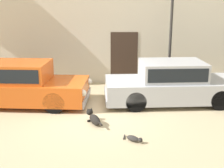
{
  "coord_description": "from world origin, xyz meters",
  "views": [
    {
      "loc": [
        0.45,
        -8.17,
        3.25
      ],
      "look_at": [
        0.51,
        0.2,
        0.9
      ],
      "focal_mm": 46.83,
      "sensor_mm": 36.0,
      "label": 1
    }
  ],
  "objects": [
    {
      "name": "ground_plane",
      "position": [
        0.0,
        0.0,
        0.0
      ],
      "size": [
        80.0,
        80.0,
        0.0
      ],
      "primitive_type": "plane",
      "color": "tan"
    },
    {
      "name": "stray_dog_spotted",
      "position": [
        0.0,
        -0.66,
        0.16
      ],
      "size": [
        0.5,
        0.87,
        0.37
      ],
      "rotation": [
        0.0,
        0.0,
        2.05
      ],
      "color": "black",
      "rests_on": "ground_plane"
    },
    {
      "name": "parked_sedan_nearest",
      "position": [
        -2.5,
        1.0,
        0.69
      ],
      "size": [
        4.57,
        1.97,
        1.4
      ],
      "rotation": [
        0.0,
        0.0,
        -0.06
      ],
      "color": "#D15619",
      "rests_on": "ground_plane"
    },
    {
      "name": "street_lamp",
      "position": [
        2.69,
        2.64,
        2.36
      ],
      "size": [
        0.22,
        0.22,
        3.66
      ],
      "color": "#2D2B28",
      "rests_on": "ground_plane"
    },
    {
      "name": "stray_cat",
      "position": [
        1.03,
        -1.75,
        0.07
      ],
      "size": [
        0.46,
        0.47,
        0.16
      ],
      "rotation": [
        0.0,
        0.0,
        5.63
      ],
      "color": "#2D2B28",
      "rests_on": "ground_plane"
    },
    {
      "name": "parked_sedan_second",
      "position": [
        2.51,
        1.09,
        0.69
      ],
      "size": [
        4.61,
        1.92,
        1.4
      ],
      "rotation": [
        0.0,
        0.0,
        0.05
      ],
      "color": "#B2B5BA",
      "rests_on": "ground_plane"
    }
  ]
}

